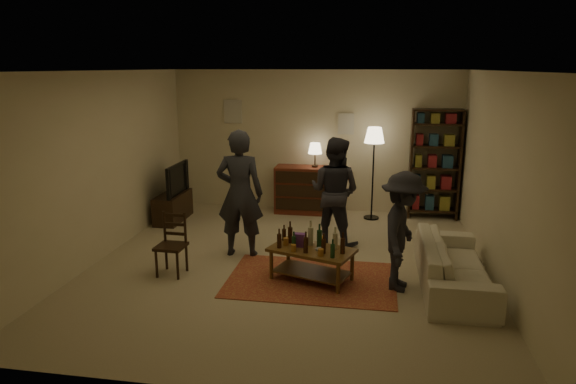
% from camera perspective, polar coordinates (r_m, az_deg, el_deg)
% --- Properties ---
extents(floor, '(6.00, 6.00, 0.00)m').
position_cam_1_polar(floor, '(7.40, 0.06, -8.07)').
color(floor, '#C6B793').
rests_on(floor, ground).
extents(room_shell, '(6.00, 6.00, 6.00)m').
position_cam_1_polar(room_shell, '(9.96, -0.79, 8.36)').
color(room_shell, beige).
rests_on(room_shell, ground).
extents(rug, '(2.20, 1.50, 0.01)m').
position_cam_1_polar(rug, '(6.90, 2.62, -9.70)').
color(rug, maroon).
rests_on(rug, ground).
extents(coffee_table, '(1.21, 0.91, 0.78)m').
position_cam_1_polar(coffee_table, '(6.76, 2.57, -6.65)').
color(coffee_table, brown).
rests_on(coffee_table, ground).
extents(dining_chair, '(0.39, 0.39, 0.86)m').
position_cam_1_polar(dining_chair, '(7.14, -12.72, -5.43)').
color(dining_chair, black).
rests_on(dining_chair, ground).
extents(tv_stand, '(0.40, 1.00, 1.06)m').
position_cam_1_polar(tv_stand, '(9.59, -12.68, -0.87)').
color(tv_stand, black).
rests_on(tv_stand, ground).
extents(dresser, '(1.00, 0.50, 1.36)m').
position_cam_1_polar(dresser, '(9.85, 1.57, 0.40)').
color(dresser, maroon).
rests_on(dresser, ground).
extents(bookshelf, '(0.90, 0.34, 2.02)m').
position_cam_1_polar(bookshelf, '(9.77, 15.97, 3.11)').
color(bookshelf, black).
rests_on(bookshelf, ground).
extents(floor_lamp, '(0.36, 0.36, 1.70)m').
position_cam_1_polar(floor_lamp, '(9.38, 9.56, 5.54)').
color(floor_lamp, black).
rests_on(floor_lamp, ground).
extents(sofa, '(0.81, 2.08, 0.61)m').
position_cam_1_polar(sofa, '(6.91, 17.94, -7.69)').
color(sofa, beige).
rests_on(sofa, ground).
extents(person_left, '(0.71, 0.49, 1.89)m').
position_cam_1_polar(person_left, '(7.54, -5.37, -0.18)').
color(person_left, '#26272D').
rests_on(person_left, ground).
extents(person_right, '(1.01, 0.91, 1.71)m').
position_cam_1_polar(person_right, '(8.04, 5.19, 0.05)').
color(person_right, '#292830').
rests_on(person_right, ground).
extents(person_by_sofa, '(0.73, 1.07, 1.52)m').
position_cam_1_polar(person_by_sofa, '(6.54, 12.59, -4.32)').
color(person_by_sofa, '#222229').
rests_on(person_by_sofa, ground).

